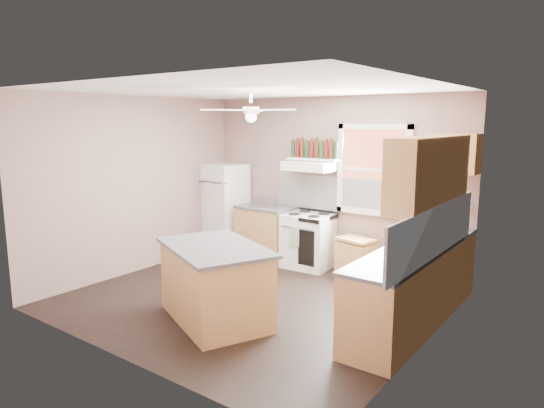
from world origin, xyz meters
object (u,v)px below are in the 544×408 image
Objects in this scene: refrigerator at (225,208)px; cart at (355,260)px; island at (215,285)px; toaster at (265,202)px; stove at (309,241)px.

refrigerator is 2.93× the size of cart.
island reaches higher than cart.
toaster is at bearing -162.45° from cart.
refrigerator is at bearing 154.23° from island.
refrigerator is 1.79m from stove.
cart is 0.38× the size of island.
refrigerator is 2.65m from cart.
cart is (1.63, 0.09, -0.72)m from toaster.
toaster is 1.79m from cart.
refrigerator is at bearing 177.42° from stove.
stove is 2.45m from island.
toaster is at bearing -175.01° from stove.
stove is at bearing -167.67° from cart.
stove is at bearing 5.31° from refrigerator.
stove reaches higher than cart.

